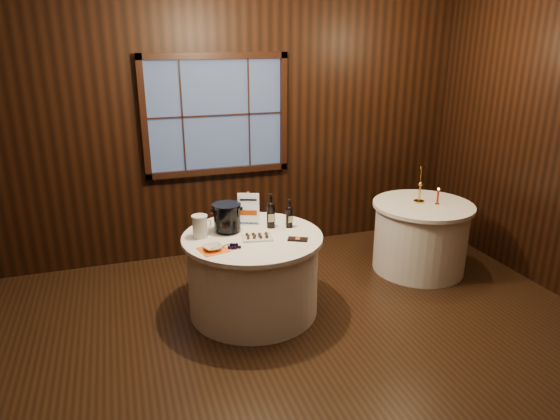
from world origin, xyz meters
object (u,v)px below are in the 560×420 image
object	(u,v)px
side_table	(420,236)
red_candle	(438,198)
port_bottle_left	(271,213)
ice_bucket	(227,217)
brass_candlestick	(420,189)
port_bottle_right	(289,215)
glass_pitcher	(200,226)
main_table	(253,273)
cracker_bowl	(213,248)
grape_bunch	(234,245)
chocolate_plate	(257,237)
sign_stand	(249,214)
chocolate_box	(298,239)

from	to	relation	value
side_table	red_candle	distance (m)	0.48
port_bottle_left	ice_bucket	distance (m)	0.41
port_bottle_left	brass_candlestick	size ratio (longest dim) A/B	0.81
port_bottle_left	port_bottle_right	bearing A→B (deg)	-7.39
glass_pitcher	red_candle	xyz separation A→B (m)	(2.57, 0.12, -0.03)
main_table	ice_bucket	bearing A→B (deg)	140.51
cracker_bowl	red_candle	bearing A→B (deg)	9.99
main_table	brass_candlestick	size ratio (longest dim) A/B	3.12
port_bottle_left	grape_bunch	xyz separation A→B (m)	(-0.44, -0.36, -0.12)
red_candle	chocolate_plate	bearing A→B (deg)	-171.43
sign_stand	glass_pitcher	world-z (taller)	sign_stand
cracker_bowl	chocolate_box	bearing A→B (deg)	-1.38
main_table	sign_stand	bearing A→B (deg)	81.14
port_bottle_right	chocolate_plate	distance (m)	0.42
sign_stand	ice_bucket	world-z (taller)	sign_stand
sign_stand	main_table	bearing A→B (deg)	-78.29
main_table	sign_stand	world-z (taller)	sign_stand
chocolate_plate	main_table	bearing A→B (deg)	102.90
chocolate_plate	side_table	bearing A→B (deg)	11.15
grape_bunch	main_table	bearing A→B (deg)	44.58
cracker_bowl	brass_candlestick	xyz separation A→B (m)	(2.38, 0.57, 0.13)
ice_bucket	port_bottle_right	bearing A→B (deg)	-7.35
chocolate_plate	port_bottle_left	bearing A→B (deg)	48.95
red_candle	brass_candlestick	bearing A→B (deg)	139.43
glass_pitcher	port_bottle_left	bearing A→B (deg)	-17.03
port_bottle_left	red_candle	distance (m)	1.90
main_table	port_bottle_right	bearing A→B (deg)	12.48
sign_stand	ice_bucket	size ratio (longest dim) A/B	1.23
red_candle	cracker_bowl	bearing A→B (deg)	-170.01
sign_stand	ice_bucket	distance (m)	0.26
main_table	side_table	world-z (taller)	same
chocolate_plate	brass_candlestick	size ratio (longest dim) A/B	0.72
side_table	grape_bunch	bearing A→B (deg)	-166.81
chocolate_box	cracker_bowl	xyz separation A→B (m)	(-0.76, 0.02, 0.02)
chocolate_box	brass_candlestick	world-z (taller)	brass_candlestick
side_table	port_bottle_right	xyz separation A→B (m)	(-1.62, -0.21, 0.50)
port_bottle_right	cracker_bowl	world-z (taller)	port_bottle_right
main_table	port_bottle_left	bearing A→B (deg)	32.17
chocolate_box	port_bottle_left	bearing A→B (deg)	136.66
ice_bucket	grape_bunch	world-z (taller)	ice_bucket
main_table	brass_candlestick	xyz separation A→B (m)	(1.97, 0.35, 0.53)
chocolate_plate	chocolate_box	distance (m)	0.36
sign_stand	red_candle	distance (m)	2.08
main_table	port_bottle_left	size ratio (longest dim) A/B	3.87
port_bottle_left	brass_candlestick	xyz separation A→B (m)	(1.75, 0.21, 0.00)
red_candle	grape_bunch	bearing A→B (deg)	-169.19
ice_bucket	red_candle	size ratio (longest dim) A/B	1.44
port_bottle_right	ice_bucket	size ratio (longest dim) A/B	1.03
sign_stand	chocolate_box	xyz separation A→B (m)	(0.31, -0.51, -0.10)
glass_pitcher	sign_stand	bearing A→B (deg)	-1.16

